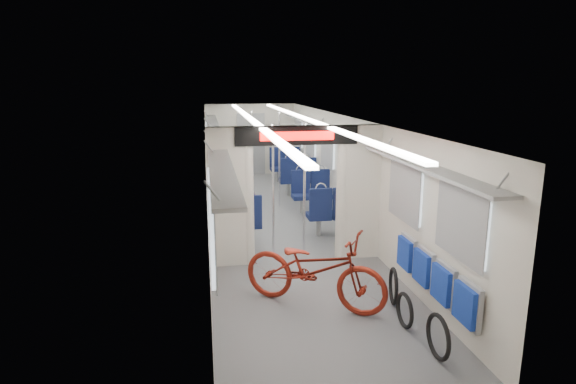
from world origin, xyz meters
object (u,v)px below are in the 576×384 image
object	(u,v)px
bicycle	(314,269)
stanchion_near_right	(304,189)
bike_hoop_b	(405,312)
stanchion_near_left	(273,191)
bike_hoop_a	(438,339)
bike_hoop_c	(393,288)
flip_bench	(433,276)
seat_bay_near_left	(234,206)
seat_bay_near_right	(320,198)
seat_bay_far_left	(227,175)
seat_bay_far_right	(291,168)
stanchion_far_right	(279,160)
stanchion_far_left	(253,158)

from	to	relation	value
bicycle	stanchion_near_right	distance (m)	2.26
bike_hoop_b	stanchion_near_left	xyz separation A→B (m)	(-1.24, 2.85, 0.95)
bike_hoop_a	bike_hoop_c	world-z (taller)	bike_hoop_a
flip_bench	bike_hoop_b	xyz separation A→B (m)	(-0.44, -0.18, -0.38)
seat_bay_near_left	seat_bay_near_right	xyz separation A→B (m)	(1.87, 0.34, 0.01)
bike_hoop_a	seat_bay_far_left	world-z (taller)	seat_bay_far_left
seat_bay_near_right	bicycle	bearing A→B (deg)	-104.59
bike_hoop_a	bike_hoop_c	bearing A→B (deg)	88.90
flip_bench	bike_hoop_c	bearing A→B (deg)	126.17
seat_bay_near_left	stanchion_near_left	bearing A→B (deg)	-67.16
bicycle	seat_bay_far_left	xyz separation A→B (m)	(-0.87, 6.85, 0.02)
seat_bay_far_left	stanchion_near_right	world-z (taller)	stanchion_near_right
bike_hoop_b	flip_bench	bearing A→B (deg)	22.43
seat_bay_near_left	seat_bay_far_right	xyz separation A→B (m)	(1.87, 3.94, 0.03)
bicycle	stanchion_far_right	bearing A→B (deg)	30.16
seat_bay_near_right	seat_bay_far_left	world-z (taller)	seat_bay_far_left
seat_bay_far_left	stanchion_far_right	bearing A→B (deg)	-49.92
bike_hoop_b	stanchion_far_right	xyz separation A→B (m)	(-0.63, 6.17, 0.95)
seat_bay_far_left	stanchion_far_right	distance (m)	1.98
stanchion_near_left	stanchion_near_right	xyz separation A→B (m)	(0.56, 0.08, 0.00)
stanchion_near_right	stanchion_far_right	size ratio (longest dim) A/B	1.00
bike_hoop_b	seat_bay_far_left	xyz separation A→B (m)	(-1.85, 7.62, 0.35)
bike_hoop_b	stanchion_near_left	world-z (taller)	stanchion_near_left
seat_bay_far_left	seat_bay_far_right	bearing A→B (deg)	17.78
seat_bay_far_left	seat_bay_near_left	bearing A→B (deg)	-90.00
bicycle	seat_bay_far_right	bearing A→B (deg)	26.18
seat_bay_far_left	stanchion_far_left	size ratio (longest dim) A/B	0.94
seat_bay_near_left	seat_bay_far_left	bearing A→B (deg)	90.00
flip_bench	seat_bay_far_right	bearing A→B (deg)	92.98
bicycle	stanchion_far_left	world-z (taller)	stanchion_far_left
bike_hoop_c	seat_bay_near_left	xyz separation A→B (m)	(-1.95, 3.64, 0.31)
bicycle	stanchion_far_right	world-z (taller)	stanchion_far_right
flip_bench	seat_bay_far_left	distance (m)	7.78
stanchion_near_left	stanchion_near_right	distance (m)	0.57
stanchion_far_left	seat_bay_far_left	bearing A→B (deg)	121.51
stanchion_near_left	seat_bay_far_right	bearing A→B (deg)	76.73
seat_bay_far_right	stanchion_far_right	world-z (taller)	stanchion_far_right
seat_bay_far_right	stanchion_far_left	xyz separation A→B (m)	(-1.25, -1.61, 0.58)
flip_bench	bike_hoop_b	bearing A→B (deg)	-157.57
bike_hoop_b	stanchion_near_right	bearing A→B (deg)	103.04
bicycle	stanchion_near_left	distance (m)	2.18
bicycle	bike_hoop_b	size ratio (longest dim) A/B	4.45
seat_bay_near_right	seat_bay_far_right	xyz separation A→B (m)	(0.00, 3.60, 0.02)
bicycle	bike_hoop_c	xyz separation A→B (m)	(1.08, -0.13, -0.30)
seat_bay_far_left	stanchion_near_right	size ratio (longest dim) A/B	0.94
flip_bench	seat_bay_near_left	distance (m)	4.70
bike_hoop_c	stanchion_far_right	size ratio (longest dim) A/B	0.23
seat_bay_near_left	flip_bench	bearing A→B (deg)	-60.83
seat_bay_near_left	stanchion_near_left	xyz separation A→B (m)	(0.60, -1.43, 0.61)
bicycle	bike_hoop_b	xyz separation A→B (m)	(0.98, -0.77, -0.33)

